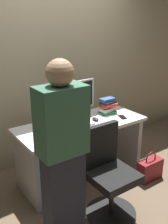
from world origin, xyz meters
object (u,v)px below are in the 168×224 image
Objects in this scene: desk at (82,140)px; mouse at (95,119)px; monitor at (76,97)px; cup_near_keyboard at (60,132)px; book_stack at (108,106)px; office_chair at (108,176)px; cell_phone at (122,117)px; handbag at (150,169)px; person_at_desk at (62,154)px; keyboard at (76,126)px.

mouse is at bearing -10.85° from desk.
mouse is at bearing -61.39° from monitor.
monitor is 5.68× the size of cup_near_keyboard.
office_chair is at bearing -128.70° from book_stack.
handbag is at bearing -45.75° from cell_phone.
monitor is at bearing 165.51° from book_stack.
person_at_desk is 3.03× the size of monitor.
keyboard reaches higher than handbag.
mouse is 0.35m from cell_phone.
monitor is at bearing 77.40° from office_chair.
cup_near_keyboard is (-0.26, 0.48, 0.37)m from office_chair.
monitor is at bearing 73.28° from desk.
person_at_desk is (-0.52, 0.00, 0.41)m from office_chair.
desk is at bearing -175.35° from cell_phone.
person_at_desk is 1.05m from mouse.
book_stack is at bearing 10.21° from desk.
office_chair is 1.05m from book_stack.
cell_phone is (0.65, 0.52, 0.33)m from office_chair.
handbag is at bearing -48.57° from monitor.
book_stack is 1.56× the size of cell_phone.
keyboard is 0.31m from cup_near_keyboard.
office_chair is at bearing -90.66° from keyboard.
monitor is (0.71, 0.85, 0.17)m from person_at_desk.
mouse reaches higher than cell_phone.
monitor reaches higher than office_chair.
office_chair is 1.74× the size of monitor.
keyboard is 0.30m from mouse.
monitor is (0.19, 0.86, 0.58)m from office_chair.
desk is 0.27m from keyboard.
office_chair reaches higher than keyboard.
cup_near_keyboard is (-0.28, -0.12, 0.04)m from keyboard.
desk is 4.11× the size of handbag.
monitor is 1.43× the size of handbag.
monitor reaches higher than handbag.
person_at_desk is 1.35m from book_stack.
office_chair is 0.57× the size of person_at_desk.
person_at_desk is at bearing -129.75° from monitor.
person_at_desk is 1.28m from cell_phone.
cell_phone is at bearing 113.81° from handbag.
monitor reaches higher than desk.
office_chair is at bearing -116.40° from mouse.
office_chair is 4.18× the size of book_stack.
office_chair is at bearing -61.70° from cup_near_keyboard.
person_at_desk is 0.55m from cup_near_keyboard.
cup_near_keyboard is (-0.45, -0.37, -0.21)m from monitor.
mouse is 0.59m from cup_near_keyboard.
book_stack is at bearing -14.49° from monitor.
monitor is 3.75× the size of cell_phone.
cup_near_keyboard reaches higher than handbag.
office_chair is 0.78m from mouse.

